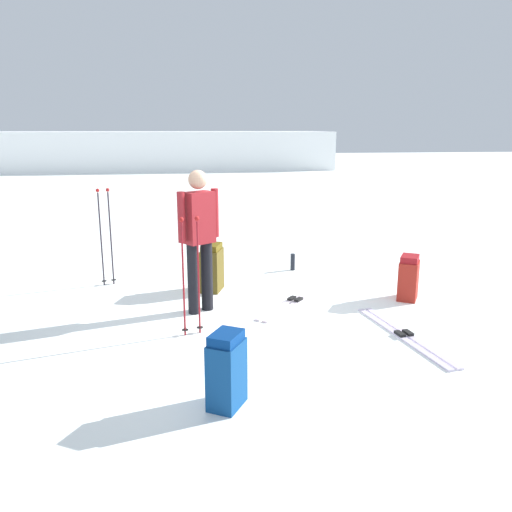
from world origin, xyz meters
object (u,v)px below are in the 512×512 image
at_px(ski_poles_planted_near, 106,232).
at_px(ski_poles_planted_far, 191,270).
at_px(skier_standing, 199,234).
at_px(backpack_small_spare, 408,278).
at_px(ski_pair_far, 295,301).
at_px(backpack_large_dark, 227,371).
at_px(thermos_bottle, 293,262).
at_px(backpack_bright, 212,268).
at_px(ski_pair_near, 404,335).

relative_size(ski_poles_planted_near, ski_poles_planted_far, 1.07).
distance_m(skier_standing, backpack_small_spare, 2.76).
distance_m(ski_pair_far, backpack_large_dark, 2.71).
height_order(backpack_large_dark, backpack_small_spare, backpack_large_dark).
height_order(skier_standing, thermos_bottle, skier_standing).
xyz_separation_m(ski_pair_far, ski_poles_planted_near, (-2.46, 1.10, 0.74)).
xyz_separation_m(skier_standing, thermos_bottle, (1.49, 1.70, -0.82)).
bearing_deg(ski_poles_planted_far, ski_poles_planted_near, 119.49).
distance_m(backpack_small_spare, thermos_bottle, 2.00).
bearing_deg(ski_poles_planted_near, backpack_bright, -18.05).
bearing_deg(ski_poles_planted_far, backpack_large_dark, -81.22).
bearing_deg(ski_poles_planted_near, thermos_bottle, 8.31).
xyz_separation_m(backpack_bright, ski_poles_planted_near, (-1.44, 0.47, 0.44)).
distance_m(ski_pair_far, ski_poles_planted_far, 1.75).
height_order(backpack_bright, thermos_bottle, backpack_bright).
bearing_deg(thermos_bottle, ski_poles_planted_far, -123.72).
distance_m(backpack_large_dark, backpack_small_spare, 3.47).
bearing_deg(thermos_bottle, backpack_small_spare, -53.71).
xyz_separation_m(skier_standing, ski_poles_planted_near, (-1.25, 1.30, -0.20)).
xyz_separation_m(ski_poles_planted_near, ski_poles_planted_far, (1.14, -2.01, -0.04)).
bearing_deg(skier_standing, ski_poles_planted_far, -99.37).
bearing_deg(skier_standing, ski_poles_planted_near, 134.04).
relative_size(skier_standing, ski_poles_planted_near, 1.24).
bearing_deg(ski_poles_planted_near, ski_poles_planted_far, -60.51).
xyz_separation_m(ski_pair_near, backpack_small_spare, (0.56, 1.19, 0.27)).
height_order(skier_standing, ski_poles_planted_far, skier_standing).
xyz_separation_m(ski_poles_planted_far, thermos_bottle, (1.61, 2.41, -0.58)).
distance_m(skier_standing, ski_poles_planted_near, 1.82).
bearing_deg(ski_pair_near, backpack_small_spare, 64.83).
bearing_deg(backpack_large_dark, ski_pair_near, 30.38).
distance_m(ski_poles_planted_near, ski_poles_planted_far, 2.31).
bearing_deg(ski_poles_planted_far, backpack_bright, 78.92).
bearing_deg(ski_poles_planted_near, ski_pair_far, -24.10).
xyz_separation_m(backpack_bright, ski_poles_planted_far, (-0.30, -1.54, 0.40)).
xyz_separation_m(ski_poles_planted_near, thermos_bottle, (2.75, 0.40, -0.63)).
relative_size(skier_standing, ski_poles_planted_far, 1.33).
xyz_separation_m(skier_standing, ski_pair_near, (2.12, -1.10, -0.94)).
bearing_deg(backpack_bright, ski_poles_planted_far, -101.08).
bearing_deg(ski_poles_planted_far, ski_pair_near, -9.71).
xyz_separation_m(backpack_large_dark, ski_poles_planted_far, (-0.24, 1.55, 0.41)).
xyz_separation_m(ski_pair_near, backpack_bright, (-1.93, 1.92, 0.30)).
relative_size(ski_pair_far, ski_poles_planted_far, 1.12).
height_order(ski_pair_near, backpack_bright, backpack_bright).
bearing_deg(backpack_small_spare, skier_standing, -178.07).
distance_m(backpack_large_dark, ski_poles_planted_near, 3.84).
bearing_deg(thermos_bottle, ski_pair_far, -100.66).
distance_m(skier_standing, backpack_bright, 1.06).
relative_size(backpack_bright, ski_poles_planted_near, 0.47).
height_order(skier_standing, backpack_small_spare, skier_standing).
bearing_deg(thermos_bottle, ski_pair_near, -77.40).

